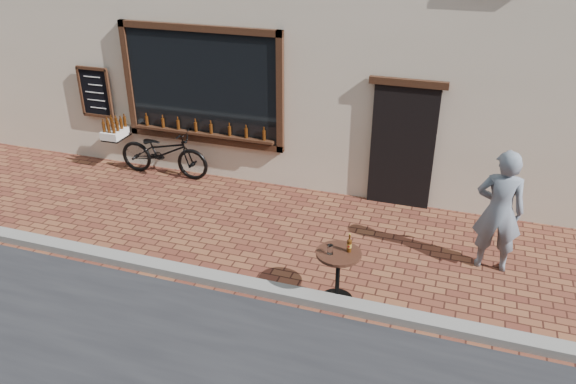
% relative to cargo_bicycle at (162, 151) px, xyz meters
% --- Properties ---
extents(ground, '(90.00, 90.00, 0.00)m').
position_rel_cargo_bicycle_xyz_m(ground, '(2.76, -3.20, -0.51)').
color(ground, '#56261B').
rests_on(ground, ground).
extents(kerb, '(90.00, 0.25, 0.12)m').
position_rel_cargo_bicycle_xyz_m(kerb, '(2.76, -3.00, -0.45)').
color(kerb, slate).
rests_on(kerb, ground).
extents(cargo_bicycle, '(2.20, 0.69, 1.07)m').
position_rel_cargo_bicycle_xyz_m(cargo_bicycle, '(0.00, 0.00, 0.00)').
color(cargo_bicycle, black).
rests_on(cargo_bicycle, ground).
extents(bistro_table, '(0.61, 0.61, 1.04)m').
position_rel_cargo_bicycle_xyz_m(bistro_table, '(4.31, -2.85, 0.05)').
color(bistro_table, black).
rests_on(bistro_table, ground).
extents(pedestrian, '(0.70, 0.46, 1.89)m').
position_rel_cargo_bicycle_xyz_m(pedestrian, '(6.28, -1.32, 0.43)').
color(pedestrian, slate).
rests_on(pedestrian, ground).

